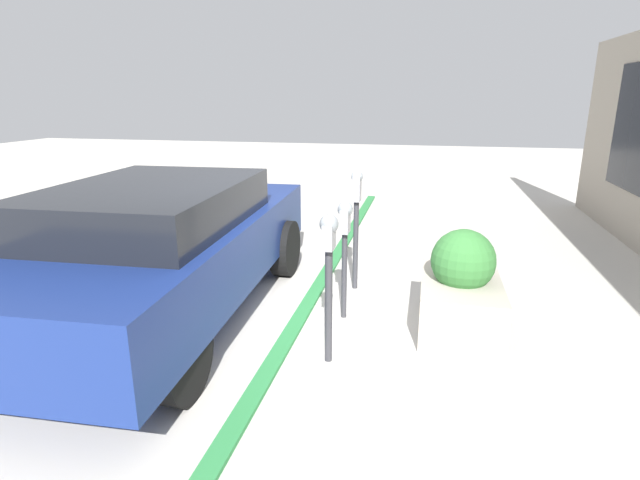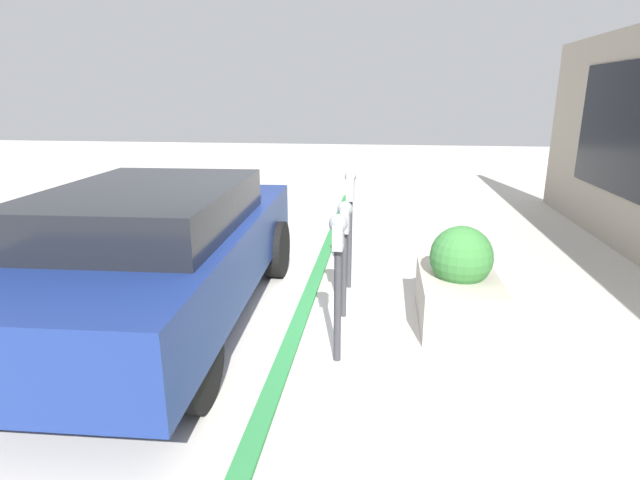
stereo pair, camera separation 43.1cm
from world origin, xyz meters
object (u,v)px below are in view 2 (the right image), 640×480
at_px(parking_meter_middle, 350,208).
at_px(parked_car_front, 159,248).
at_px(parking_meter_nearest, 338,258).
at_px(planter_box, 459,285).
at_px(parking_meter_second, 345,232).

bearing_deg(parking_meter_middle, parked_car_front, 122.85).
distance_m(parking_meter_nearest, parking_meter_middle, 1.82).
distance_m(parking_meter_nearest, planter_box, 1.64).
bearing_deg(parking_meter_middle, planter_box, -125.11).
distance_m(parking_meter_second, parking_meter_middle, 0.88).
xyz_separation_m(parking_meter_nearest, parking_meter_middle, (1.82, 0.02, 0.05)).
relative_size(parking_meter_middle, parked_car_front, 0.31).
bearing_deg(parking_meter_middle, parking_meter_nearest, -179.30).
bearing_deg(planter_box, parking_meter_middle, 54.89).
relative_size(parking_meter_nearest, parked_car_front, 0.28).
height_order(parking_meter_middle, planter_box, parking_meter_middle).
relative_size(parking_meter_second, parked_car_front, 0.27).
bearing_deg(parking_meter_nearest, planter_box, -51.03).
bearing_deg(planter_box, parking_meter_second, 90.80).
bearing_deg(parked_car_front, parking_meter_second, -81.85).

